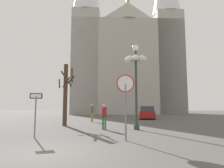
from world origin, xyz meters
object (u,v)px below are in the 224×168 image
(one_way_arrow_sign, at_px, (36,109))
(pedestrian_standing, at_px, (92,111))
(cathedral, at_px, (126,54))
(stop_sign, at_px, (126,93))
(parked_car_near_red, at_px, (148,113))
(street_lamp, at_px, (136,67))
(bare_tree, at_px, (66,93))
(pedestrian_walking, at_px, (104,114))

(one_way_arrow_sign, xyz_separation_m, pedestrian_standing, (0.94, 9.78, -0.32))
(cathedral, height_order, stop_sign, cathedral)
(parked_car_near_red, distance_m, pedestrian_standing, 7.70)
(parked_car_near_red, relative_size, pedestrian_standing, 2.45)
(pedestrian_standing, bearing_deg, street_lamp, -55.67)
(parked_car_near_red, bearing_deg, bare_tree, -128.52)
(cathedral, xyz_separation_m, stop_sign, (0.54, -30.51, -9.96))
(bare_tree, relative_size, parked_car_near_red, 1.14)
(cathedral, relative_size, one_way_arrow_sign, 16.70)
(stop_sign, bearing_deg, one_way_arrow_sign, 174.19)
(parked_car_near_red, bearing_deg, pedestrian_standing, -139.16)
(bare_tree, bearing_deg, street_lamp, -20.51)
(bare_tree, height_order, pedestrian_standing, bare_tree)
(one_way_arrow_sign, bearing_deg, pedestrian_standing, 84.51)
(pedestrian_walking, bearing_deg, stop_sign, -69.40)
(one_way_arrow_sign, xyz_separation_m, street_lamp, (5.09, 3.71, 2.75))
(cathedral, distance_m, bare_tree, 26.43)
(street_lamp, xyz_separation_m, bare_tree, (-5.52, 2.06, -1.53))
(street_lamp, relative_size, pedestrian_standing, 3.26)
(bare_tree, distance_m, parked_car_near_red, 11.70)
(stop_sign, bearing_deg, cathedral, 91.00)
(one_way_arrow_sign, bearing_deg, street_lamp, 36.09)
(cathedral, xyz_separation_m, pedestrian_standing, (-3.00, -20.27, -11.01))
(cathedral, relative_size, bare_tree, 7.45)
(street_lamp, bearing_deg, stop_sign, -98.33)
(cathedral, distance_m, parked_car_near_red, 19.22)
(bare_tree, relative_size, pedestrian_standing, 2.79)
(cathedral, height_order, one_way_arrow_sign, cathedral)
(one_way_arrow_sign, height_order, pedestrian_walking, one_way_arrow_sign)
(cathedral, bearing_deg, pedestrian_standing, -98.42)
(pedestrian_walking, bearing_deg, street_lamp, 4.06)
(street_lamp, height_order, bare_tree, street_lamp)
(pedestrian_walking, height_order, pedestrian_standing, pedestrian_standing)
(stop_sign, bearing_deg, bare_tree, 128.24)
(cathedral, xyz_separation_m, street_lamp, (1.15, -26.34, -7.94))
(one_way_arrow_sign, xyz_separation_m, bare_tree, (-0.43, 5.77, 1.21))
(street_lamp, xyz_separation_m, pedestrian_walking, (-2.12, -0.15, -3.13))
(cathedral, bearing_deg, street_lamp, -87.51)
(one_way_arrow_sign, relative_size, bare_tree, 0.45)
(pedestrian_walking, bearing_deg, bare_tree, 146.92)
(cathedral, bearing_deg, bare_tree, -100.21)
(bare_tree, xyz_separation_m, pedestrian_walking, (3.40, -2.21, -1.59))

